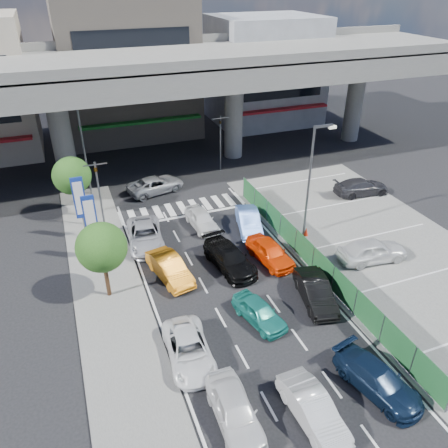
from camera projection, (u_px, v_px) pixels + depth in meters
name	position (u px, v px, depth m)	size (l,w,h in m)	color
ground	(247.00, 310.00, 24.33)	(120.00, 120.00, 0.00)	black
parking_lot	(385.00, 252.00, 29.32)	(12.00, 28.00, 0.06)	#585856
sidewalk_left	(110.00, 295.00, 25.37)	(4.00, 30.00, 0.12)	#585856
fence_run	(322.00, 267.00, 26.32)	(0.16, 22.00, 1.80)	#1B5128
expressway	(148.00, 72.00, 37.65)	(64.00, 14.00, 10.75)	slate
building_center	(127.00, 65.00, 47.14)	(14.00, 10.90, 15.00)	gray
building_east	(265.00, 71.00, 52.02)	(12.00, 10.90, 12.00)	gray
traffic_light_left	(97.00, 179.00, 30.11)	(1.60, 1.24, 5.20)	#595B60
traffic_light_right	(220.00, 130.00, 39.36)	(1.60, 1.24, 5.20)	#595B60
street_lamp_right	(312.00, 173.00, 28.97)	(1.65, 0.22, 8.00)	#595B60
street_lamp_left	(85.00, 140.00, 34.49)	(1.65, 0.22, 8.00)	#595B60
signboard_near	(91.00, 219.00, 27.02)	(0.80, 0.14, 4.70)	#595B60
signboard_far	(80.00, 200.00, 29.31)	(0.80, 0.14, 4.70)	#595B60
tree_near	(102.00, 247.00, 23.69)	(2.80, 2.80, 4.80)	#382314
tree_far	(72.00, 176.00, 31.91)	(2.80, 2.80, 4.80)	#382314
van_white_back_left	(234.00, 410.00, 18.06)	(1.63, 4.05, 1.38)	white
hatch_white_back_mid	(313.00, 409.00, 18.13)	(1.38, 3.95, 1.30)	silver
minivan_navy_back	(378.00, 380.00, 19.45)	(1.76, 4.34, 1.26)	black
sedan_white_mid_left	(189.00, 350.00, 21.01)	(2.03, 4.41, 1.22)	white
taxi_teal_mid	(259.00, 312.00, 23.32)	(1.44, 3.57, 1.22)	#1E8276
hatch_black_mid_right	(315.00, 292.00, 24.67)	(1.46, 4.19, 1.38)	black
taxi_orange_left	(170.00, 268.00, 26.60)	(1.46, 4.19, 1.38)	orange
sedan_black_mid	(230.00, 258.00, 27.55)	(1.93, 4.76, 1.38)	black
taxi_orange_right	(270.00, 252.00, 28.14)	(1.63, 4.05, 1.38)	#F33D06
wagon_silver_front_left	(145.00, 236.00, 29.87)	(2.29, 4.97, 1.38)	#B3B4BB
sedan_white_front_mid	(201.00, 219.00, 31.93)	(1.54, 3.82, 1.30)	silver
kei_truck_front_right	(249.00, 221.00, 31.59)	(1.46, 4.18, 1.38)	#6595F8
crossing_wagon_silver	(156.00, 185.00, 36.98)	(2.23, 4.83, 1.34)	#97999F
parked_sedan_white	(372.00, 250.00, 28.06)	(1.80, 4.49, 1.53)	silver
parked_sedan_dgrey	(361.00, 187.00, 36.47)	(1.88, 4.63, 1.34)	#2B2A2F
traffic_cone	(306.00, 231.00, 30.94)	(0.32, 0.32, 0.62)	red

